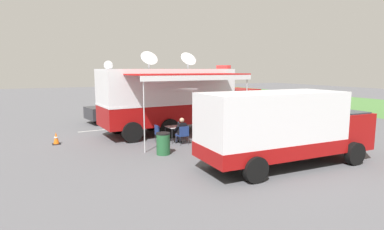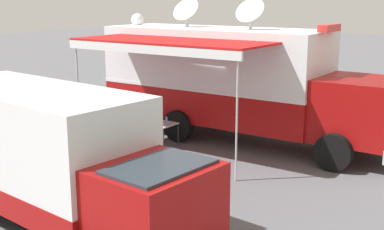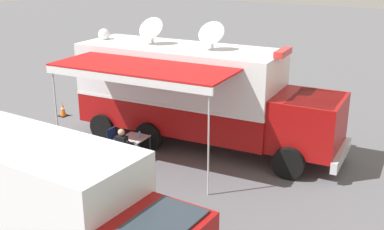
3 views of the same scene
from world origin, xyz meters
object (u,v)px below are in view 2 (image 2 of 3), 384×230
at_px(water_bottle, 166,121).
at_px(trash_bin, 78,138).
at_px(command_truck, 234,79).
at_px(traffic_cone, 93,106).
at_px(folding_chair_beside_table, 140,126).
at_px(folding_chair_at_table, 144,136).
at_px(seated_responder, 148,130).
at_px(support_truck, 49,157).
at_px(car_behind_truck, 254,84).
at_px(folding_table, 161,125).

distance_m(water_bottle, trash_bin, 2.65).
relative_size(command_truck, trash_bin, 10.61).
bearing_deg(traffic_cone, folding_chair_beside_table, 67.09).
bearing_deg(water_bottle, folding_chair_at_table, -9.00).
distance_m(seated_responder, support_truck, 5.19).
bearing_deg(traffic_cone, car_behind_truck, 141.78).
xyz_separation_m(folding_chair_beside_table, support_truck, (5.31, 2.82, 0.87)).
bearing_deg(car_behind_truck, folding_table, 9.34).
distance_m(folding_chair_beside_table, traffic_cone, 4.83).
relative_size(water_bottle, trash_bin, 0.25).
xyz_separation_m(command_truck, folding_table, (2.13, -1.19, -1.27)).
distance_m(command_truck, folding_table, 2.75).
distance_m(folding_table, traffic_cone, 5.61).
height_order(folding_chair_beside_table, support_truck, support_truck).
bearing_deg(trash_bin, folding_table, 145.58).
xyz_separation_m(folding_table, water_bottle, (-0.05, 0.18, 0.16)).
height_order(water_bottle, seated_responder, seated_responder).
xyz_separation_m(command_truck, car_behind_truck, (-4.94, -2.35, -1.07)).
bearing_deg(trash_bin, command_truck, 148.14).
relative_size(traffic_cone, support_truck, 0.08).
height_order(command_truck, folding_chair_at_table, command_truck).
distance_m(seated_responder, car_behind_truck, 7.77).
height_order(command_truck, traffic_cone, command_truck).
xyz_separation_m(seated_responder, car_behind_truck, (-7.68, -1.19, 0.23)).
xyz_separation_m(folding_chair_at_table, support_truck, (4.57, 1.92, 0.87)).
distance_m(folding_chair_beside_table, support_truck, 6.08).
xyz_separation_m(traffic_cone, support_truck, (7.19, 7.26, 1.11)).
height_order(water_bottle, support_truck, support_truck).
bearing_deg(trash_bin, water_bottle, 142.95).
bearing_deg(support_truck, car_behind_truck, -165.87).
bearing_deg(water_bottle, car_behind_truck, -169.18).
xyz_separation_m(water_bottle, folding_chair_beside_table, (0.10, -1.03, -0.32)).
relative_size(traffic_cone, car_behind_truck, 0.13).
bearing_deg(support_truck, seated_responder, -157.82).
height_order(water_bottle, folding_chair_at_table, water_bottle).
relative_size(folding_table, traffic_cone, 1.49).
bearing_deg(trash_bin, support_truck, 45.35).
bearing_deg(seated_responder, folding_chair_at_table, 4.62).
distance_m(folding_table, seated_responder, 0.61).
xyz_separation_m(trash_bin, traffic_cone, (-3.86, -3.89, -0.18)).
bearing_deg(folding_chair_beside_table, folding_chair_at_table, 50.17).
height_order(folding_table, water_bottle, water_bottle).
bearing_deg(command_truck, traffic_cone, -87.34).
relative_size(water_bottle, folding_chair_at_table, 0.26).
bearing_deg(traffic_cone, water_bottle, 72.03).
height_order(folding_chair_beside_table, traffic_cone, folding_chair_beside_table).
distance_m(folding_table, support_truck, 5.76).
bearing_deg(command_truck, folding_chair_beside_table, -43.12).
bearing_deg(folding_chair_at_table, traffic_cone, -116.18).
height_order(folding_chair_at_table, seated_responder, seated_responder).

